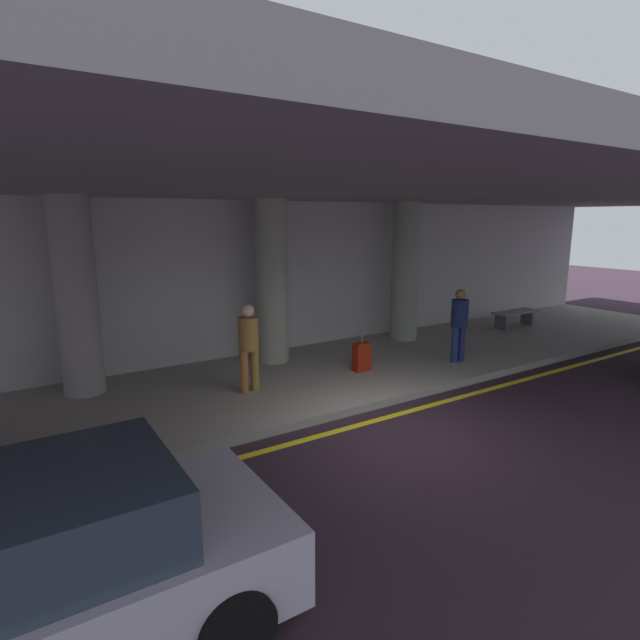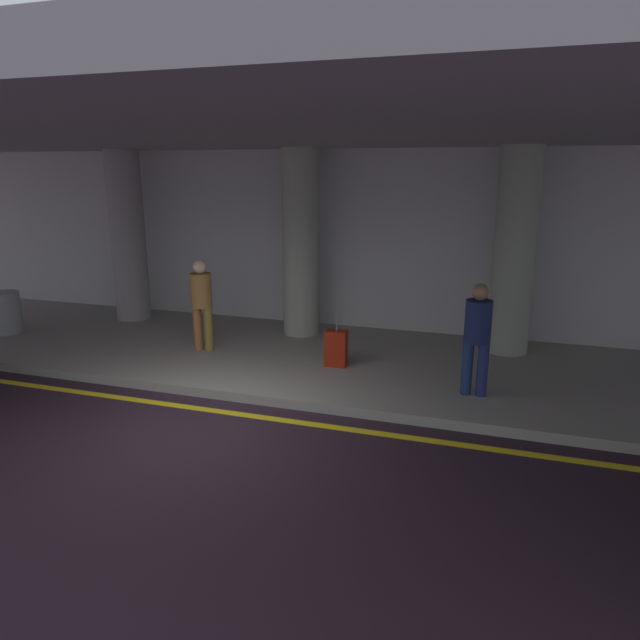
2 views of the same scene
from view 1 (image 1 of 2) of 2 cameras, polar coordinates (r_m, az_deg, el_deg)
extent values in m
plane|color=#2C1D28|center=(8.33, 9.03, -12.64)|extent=(60.00, 60.00, 0.00)
cube|color=gray|center=(10.65, -2.15, -6.62)|extent=(26.00, 4.20, 0.15)
cube|color=yellow|center=(8.76, 6.33, -11.31)|extent=(26.00, 0.14, 0.01)
cylinder|color=gray|center=(10.16, -26.01, 2.35)|extent=(0.74, 0.74, 3.65)
cylinder|color=gray|center=(11.33, -5.52, 4.30)|extent=(0.74, 0.74, 3.65)
cylinder|color=gray|center=(13.61, 9.68, 5.41)|extent=(0.74, 0.74, 3.65)
cube|color=gray|center=(9.71, -0.78, 14.83)|extent=(28.00, 13.20, 0.30)
cube|color=#AFACAF|center=(12.20, -7.62, 4.42)|extent=(26.00, 0.30, 3.80)
cube|color=#B8B4C8|center=(4.89, -30.76, -25.85)|extent=(4.10, 1.80, 0.70)
cube|color=#2D3847|center=(4.54, -30.32, -19.09)|extent=(2.10, 1.60, 0.60)
cylinder|color=black|center=(5.85, -16.71, -20.70)|extent=(0.64, 0.22, 0.64)
cylinder|color=black|center=(4.56, -9.69, -31.15)|extent=(0.64, 0.22, 0.64)
cylinder|color=navy|center=(11.82, 15.09, -2.73)|extent=(0.16, 0.16, 0.82)
cylinder|color=navy|center=(11.98, 15.80, -2.58)|extent=(0.16, 0.16, 0.82)
cylinder|color=#141F49|center=(11.74, 15.64, 0.75)|extent=(0.38, 0.38, 0.62)
sphere|color=#8C6647|center=(11.67, 15.75, 2.82)|extent=(0.24, 0.24, 0.24)
cylinder|color=#99592F|center=(9.57, -8.64, -5.81)|extent=(0.16, 0.16, 0.82)
cylinder|color=olive|center=(9.66, -7.45, -5.62)|extent=(0.16, 0.16, 0.82)
cylinder|color=olive|center=(9.43, -8.16, -1.53)|extent=(0.38, 0.38, 0.62)
sphere|color=beige|center=(9.34, -8.24, 1.04)|extent=(0.24, 0.24, 0.24)
cube|color=maroon|center=(10.83, 4.76, -4.20)|extent=(0.36, 0.22, 0.62)
cylinder|color=slate|center=(10.72, 4.80, -1.89)|extent=(0.02, 0.02, 0.28)
cube|color=slate|center=(16.24, 21.35, 0.86)|extent=(1.60, 0.50, 0.06)
cube|color=#4C4C51|center=(15.80, 19.95, -0.22)|extent=(0.10, 0.40, 0.42)
cube|color=#4C4C51|center=(16.79, 22.54, 0.26)|extent=(0.10, 0.40, 0.42)
camera|label=2|loc=(8.92, 61.74, 5.54)|focal=32.05mm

